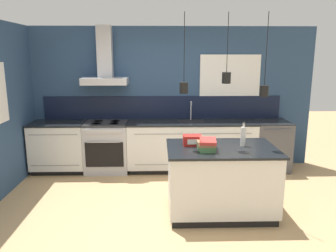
{
  "coord_description": "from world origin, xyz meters",
  "views": [
    {
      "loc": [
        -0.07,
        -4.09,
        2.09
      ],
      "look_at": [
        0.06,
        0.69,
        1.05
      ],
      "focal_mm": 35.0,
      "sensor_mm": 36.0,
      "label": 1
    }
  ],
  "objects": [
    {
      "name": "ground_plane",
      "position": [
        0.0,
        0.0,
        0.0
      ],
      "size": [
        16.0,
        16.0,
        0.0
      ],
      "primitive_type": "plane",
      "color": "tan",
      "rests_on": "ground"
    },
    {
      "name": "dishwasher",
      "position": [
        1.99,
        1.69,
        0.46
      ],
      "size": [
        0.62,
        0.65,
        0.91
      ],
      "color": "#4C4C51",
      "rests_on": "ground_plane"
    },
    {
      "name": "wall_back",
      "position": [
        -0.06,
        2.0,
        1.36
      ],
      "size": [
        5.6,
        2.15,
        2.6
      ],
      "color": "navy",
      "rests_on": "ground_plane"
    },
    {
      "name": "book_stack",
      "position": [
        0.53,
        -0.12,
        0.98
      ],
      "size": [
        0.25,
        0.34,
        0.14
      ],
      "color": "#4C7F4C",
      "rests_on": "kitchen_island"
    },
    {
      "name": "oven_range",
      "position": [
        -1.02,
        1.69,
        0.46
      ],
      "size": [
        0.77,
        0.66,
        0.91
      ],
      "color": "#B5B5BA",
      "rests_on": "ground_plane"
    },
    {
      "name": "counter_run_left",
      "position": [
        -1.89,
        1.69,
        0.46
      ],
      "size": [
        0.97,
        0.64,
        0.91
      ],
      "color": "black",
      "rests_on": "ground_plane"
    },
    {
      "name": "red_supply_box",
      "position": [
        0.37,
        0.13,
        0.98
      ],
      "size": [
        0.24,
        0.19,
        0.13
      ],
      "color": "red",
      "rests_on": "kitchen_island"
    },
    {
      "name": "kitchen_island",
      "position": [
        0.75,
        0.01,
        0.46
      ],
      "size": [
        1.43,
        0.96,
        0.91
      ],
      "color": "black",
      "rests_on": "ground_plane"
    },
    {
      "name": "bottle_on_island",
      "position": [
        1.04,
        0.08,
        1.04
      ],
      "size": [
        0.07,
        0.07,
        0.32
      ],
      "color": "silver",
      "rests_on": "kitchen_island"
    },
    {
      "name": "counter_run_sink",
      "position": [
        0.52,
        1.69,
        0.46
      ],
      "size": [
        2.33,
        0.64,
        1.26
      ],
      "color": "black",
      "rests_on": "ground_plane"
    }
  ]
}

